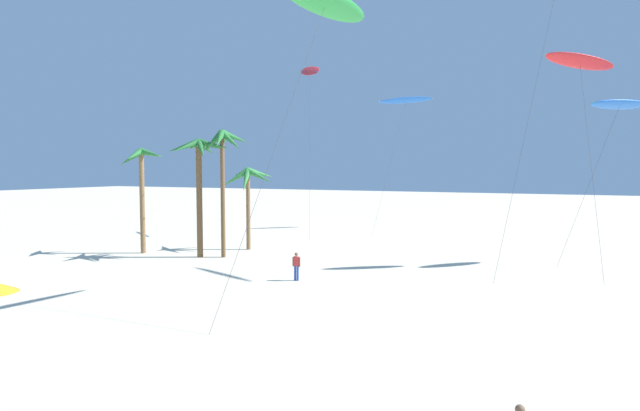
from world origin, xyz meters
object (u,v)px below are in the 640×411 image
Objects in this scene: palm_tree_0 at (142,169)px; flying_kite_3 at (310,71)px; flying_kite_2 at (326,2)px; flying_kite_4 at (406,100)px; flying_kite_0 at (580,61)px; person_near_left at (296,265)px; palm_tree_1 at (248,182)px; palm_tree_2 at (200,159)px; palm_tree_3 at (223,151)px; flying_kite_1 at (620,104)px.

palm_tree_0 is 20.54m from flying_kite_3.
flying_kite_2 reaches higher than flying_kite_4.
flying_kite_0 reaches higher than person_near_left.
palm_tree_1 is 5.22m from palm_tree_2.
flying_kite_4 is (13.22, 26.91, 7.63)m from palm_tree_0.
flying_kite_3 is (-13.48, 25.11, 1.85)m from flying_kite_2.
palm_tree_0 is at bearing -165.36° from flying_kite_0.
flying_kite_3 is at bearing 91.31° from palm_tree_1.
palm_tree_1 is (6.45, 5.23, -1.07)m from palm_tree_0.
flying_kite_3 is (-24.46, 8.96, 2.70)m from flying_kite_0.
palm_tree_0 is 0.57× the size of flying_kite_0.
flying_kite_2 is at bearing -30.92° from palm_tree_2.
flying_kite_0 is at bearing 39.20° from person_near_left.
flying_kite_3 is (6.19, 16.96, 9.80)m from palm_tree_0.
palm_tree_2 is 0.61× the size of flying_kite_0.
flying_kite_4 is at bearing 72.67° from palm_tree_1.
flying_kite_4 is at bearing 100.42° from flying_kite_2.
flying_kite_0 is 19.56m from flying_kite_2.
palm_tree_0 is 8.37m from palm_tree_1.
flying_kite_3 is 10.40× the size of person_near_left.
flying_kite_3 reaches higher than palm_tree_1.
palm_tree_3 is at bearing -83.85° from palm_tree_1.
palm_tree_3 is at bearing -163.84° from flying_kite_0.
flying_kite_4 reaches higher than person_near_left.
flying_kite_2 is (-10.98, -16.16, 0.85)m from flying_kite_0.
flying_kite_3 is at bearing 69.97° from palm_tree_0.
flying_kite_0 is at bearing 16.57° from palm_tree_2.
palm_tree_0 is at bearing -140.99° from palm_tree_1.
flying_kite_0 is (24.20, 2.78, 8.16)m from palm_tree_1.
palm_tree_2 is at bearing 156.82° from person_near_left.
flying_kite_3 is (-0.27, 11.74, 10.86)m from palm_tree_1.
flying_kite_2 is (13.21, -13.37, 9.02)m from palm_tree_1.
palm_tree_0 is at bearing 165.63° from person_near_left.
flying_kite_2 is 14.74m from person_near_left.
flying_kite_2 is at bearing -124.21° from flying_kite_0.
flying_kite_2 is (14.38, -8.61, 7.24)m from palm_tree_2.
flying_kite_3 reaches higher than flying_kite_2.
palm_tree_3 is at bearing -160.72° from flying_kite_1.
flying_kite_3 is (0.90, 16.50, 9.09)m from palm_tree_2.
palm_tree_3 is (6.89, 1.13, 1.33)m from palm_tree_0.
flying_kite_0 is 22.98m from person_near_left.
flying_kite_4 is (6.76, 21.68, 8.69)m from palm_tree_1.
person_near_left is at bearing -140.30° from flying_kite_1.
flying_kite_0 is 0.83× the size of flying_kite_3.
flying_kite_0 is 25.72m from flying_kite_4.
flying_kite_2 reaches higher than palm_tree_1.
palm_tree_3 is at bearing -87.43° from flying_kite_3.
palm_tree_3 is 0.64× the size of flying_kite_4.
palm_tree_1 is at bearing 96.15° from palm_tree_3.
palm_tree_2 is at bearing 5.02° from palm_tree_0.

